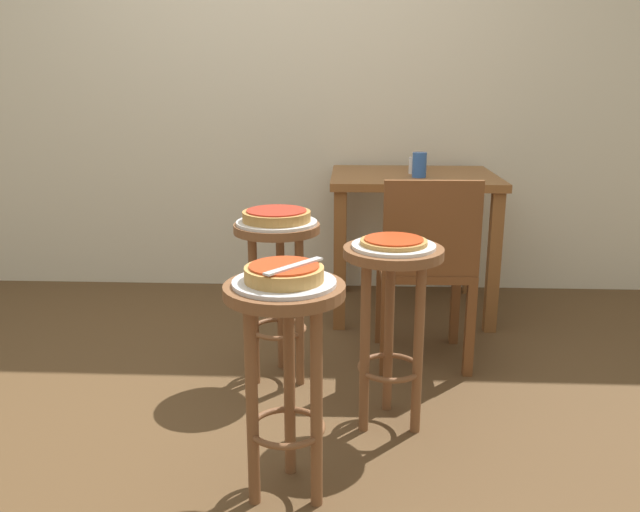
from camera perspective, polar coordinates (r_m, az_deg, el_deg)
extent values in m
plane|color=brown|center=(2.59, -7.31, -13.38)|extent=(6.00, 6.00, 0.00)
cube|color=beige|center=(3.92, -3.76, 19.09)|extent=(6.00, 0.10, 3.00)
cylinder|color=brown|center=(1.84, -3.17, -3.06)|extent=(0.35, 0.35, 0.03)
cylinder|color=brown|center=(2.06, -2.72, -11.06)|extent=(0.04, 0.04, 0.64)
cylinder|color=brown|center=(1.93, -6.03, -13.09)|extent=(0.04, 0.04, 0.64)
cylinder|color=brown|center=(1.91, -0.31, -13.28)|extent=(0.04, 0.04, 0.64)
torus|color=brown|center=(2.01, -2.98, -14.88)|extent=(0.24, 0.24, 0.02)
cylinder|color=silver|center=(1.83, -3.18, -2.36)|extent=(0.30, 0.30, 0.01)
cylinder|color=tan|center=(1.82, -3.19, -1.58)|extent=(0.23, 0.23, 0.04)
cylinder|color=red|center=(1.81, -3.20, -0.88)|extent=(0.20, 0.20, 0.01)
cylinder|color=brown|center=(2.25, 6.51, 0.32)|extent=(0.35, 0.35, 0.03)
cylinder|color=brown|center=(2.46, 6.11, -6.67)|extent=(0.04, 0.04, 0.64)
cylinder|color=brown|center=(2.31, 3.99, -8.16)|extent=(0.04, 0.04, 0.64)
cylinder|color=brown|center=(2.32, 8.68, -8.17)|extent=(0.04, 0.04, 0.64)
torus|color=brown|center=(2.40, 6.20, -9.77)|extent=(0.24, 0.24, 0.02)
cylinder|color=silver|center=(2.24, 6.53, 0.90)|extent=(0.29, 0.29, 0.01)
cylinder|color=#B78442|center=(2.24, 6.54, 1.23)|extent=(0.23, 0.23, 0.01)
cylinder|color=red|center=(2.24, 6.55, 1.49)|extent=(0.20, 0.20, 0.01)
cylinder|color=brown|center=(2.61, -3.84, 2.47)|extent=(0.35, 0.35, 0.03)
cylinder|color=brown|center=(2.81, -3.47, -3.79)|extent=(0.04, 0.04, 0.64)
cylinder|color=brown|center=(2.67, -5.86, -4.88)|extent=(0.04, 0.04, 0.64)
cylinder|color=brown|center=(2.65, -1.82, -4.97)|extent=(0.04, 0.04, 0.64)
torus|color=brown|center=(2.74, -3.68, -6.43)|extent=(0.24, 0.24, 0.02)
cylinder|color=silver|center=(2.61, -3.85, 2.98)|extent=(0.33, 0.33, 0.01)
cylinder|color=#B78442|center=(2.60, -3.86, 3.53)|extent=(0.28, 0.28, 0.04)
cylinder|color=red|center=(2.60, -3.87, 4.03)|extent=(0.24, 0.24, 0.01)
cube|color=brown|center=(3.48, 8.26, 6.86)|extent=(0.87, 0.72, 0.04)
cube|color=brown|center=(3.24, 1.75, -0.46)|extent=(0.06, 0.06, 0.72)
cube|color=brown|center=(3.32, 15.11, -0.61)|extent=(0.06, 0.06, 0.72)
cube|color=brown|center=(3.84, 1.91, 2.03)|extent=(0.06, 0.06, 0.72)
cube|color=brown|center=(3.90, 13.25, 1.86)|extent=(0.06, 0.06, 0.72)
cylinder|color=#3360B2|center=(3.35, 8.78, 7.97)|extent=(0.07, 0.07, 0.13)
cylinder|color=black|center=(3.64, 8.70, 8.26)|extent=(0.06, 0.06, 0.09)
cylinder|color=white|center=(3.48, 8.18, 7.93)|extent=(0.04, 0.04, 0.09)
cube|color=brown|center=(2.90, 9.20, -1.02)|extent=(0.41, 0.41, 0.04)
cube|color=brown|center=(2.67, 9.88, 2.38)|extent=(0.40, 0.04, 0.40)
cube|color=brown|center=(3.17, 11.86, -4.03)|extent=(0.04, 0.04, 0.42)
cube|color=brown|center=(3.12, 5.33, -4.04)|extent=(0.04, 0.04, 0.42)
cube|color=brown|center=(2.83, 13.10, -6.43)|extent=(0.04, 0.04, 0.42)
cube|color=brown|center=(2.79, 5.78, -6.48)|extent=(0.04, 0.04, 0.42)
cube|color=silver|center=(1.79, -2.32, -0.89)|extent=(0.15, 0.19, 0.01)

